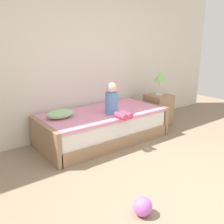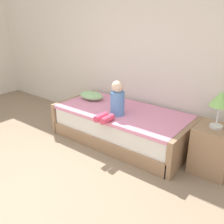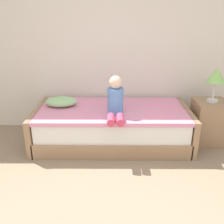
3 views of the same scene
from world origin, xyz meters
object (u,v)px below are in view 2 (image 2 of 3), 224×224
(nightstand, at_px, (212,149))
(bed, at_px, (122,126))
(child_figure, at_px, (115,102))
(pillow, at_px, (92,96))
(table_lamp, at_px, (220,101))

(nightstand, bearing_deg, bed, -179.33)
(nightstand, distance_m, child_figure, 1.39)
(nightstand, height_order, pillow, pillow)
(bed, relative_size, nightstand, 3.52)
(nightstand, height_order, table_lamp, table_lamp)
(nightstand, xyz_separation_m, child_figure, (-1.31, -0.24, 0.40))
(table_lamp, relative_size, child_figure, 0.88)
(pillow, bearing_deg, nightstand, -2.34)
(table_lamp, height_order, child_figure, table_lamp)
(bed, xyz_separation_m, child_figure, (0.04, -0.23, 0.46))
(pillow, bearing_deg, table_lamp, -2.34)
(child_figure, bearing_deg, pillow, 156.41)
(nightstand, distance_m, table_lamp, 0.64)
(pillow, bearing_deg, child_figure, -23.59)
(bed, distance_m, child_figure, 0.51)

